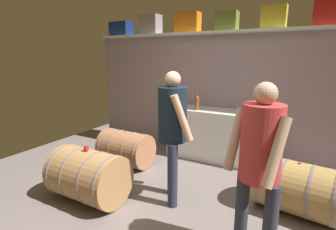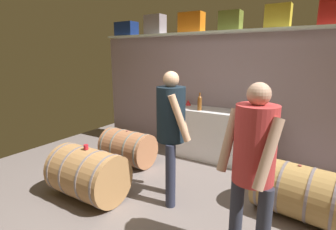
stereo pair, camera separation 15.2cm
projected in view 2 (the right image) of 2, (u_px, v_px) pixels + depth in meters
name	position (u px, v px, depth m)	size (l,w,h in m)	color
ground_plane	(182.00, 195.00, 3.37)	(6.65, 7.80, 0.02)	#6B615D
back_wall_panel	(229.00, 97.00, 4.56)	(5.45, 0.10, 2.14)	gray
high_shelf_board	(229.00, 32.00, 4.19)	(5.01, 0.40, 0.03)	silver
toolcase_navy	(126.00, 29.00, 5.26)	(0.44, 0.27, 0.27)	navy
toolcase_grey	(155.00, 25.00, 4.89)	(0.37, 0.24, 0.36)	gray
toolcase_orange	(191.00, 23.00, 4.50)	(0.43, 0.23, 0.34)	orange
toolcase_olive	(231.00, 21.00, 4.15)	(0.34, 0.23, 0.31)	olive
toolcase_yellow	(278.00, 16.00, 3.78)	(0.36, 0.20, 0.34)	gold
toolcase_red	(333.00, 12.00, 3.44)	(0.34, 0.19, 0.35)	red
work_cabinet	(220.00, 136.00, 4.42)	(1.72, 0.55, 0.87)	white
wine_bottle_amber	(200.00, 103.00, 4.35)	(0.07, 0.07, 0.30)	brown
wine_glass	(269.00, 112.00, 3.81)	(0.08, 0.08, 0.14)	white
red_funnel	(188.00, 102.00, 4.81)	(0.11, 0.11, 0.11)	red
wine_barrel_near	(88.00, 174.00, 3.24)	(0.92, 0.66, 0.66)	#A67748
wine_barrel_far	(128.00, 147.00, 4.29)	(0.86, 0.59, 0.58)	#A66B47
wine_barrel_flank	(297.00, 191.00, 2.87)	(0.94, 0.71, 0.61)	#A58046
tasting_cup	(86.00, 147.00, 3.16)	(0.06, 0.06, 0.06)	red
winemaker_pouring	(171.00, 124.00, 3.04)	(0.48, 0.53, 1.60)	#272B3E
visitor_tasting	(253.00, 158.00, 2.07)	(0.52, 0.47, 1.58)	#2B2E3B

